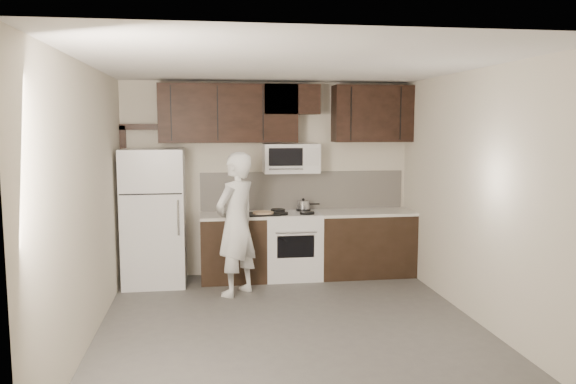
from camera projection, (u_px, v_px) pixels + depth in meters
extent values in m
plane|color=#524F4D|center=(292.00, 328.00, 5.86)|extent=(4.50, 4.50, 0.00)
plane|color=beige|center=(268.00, 179.00, 7.90)|extent=(4.00, 0.00, 4.00)
plane|color=white|center=(292.00, 65.00, 5.53)|extent=(4.50, 4.50, 0.00)
cube|color=black|center=(233.00, 248.00, 7.64)|extent=(0.87, 0.62, 0.87)
cube|color=black|center=(365.00, 244.00, 7.90)|extent=(1.32, 0.62, 0.87)
cube|color=white|center=(233.00, 215.00, 7.58)|extent=(0.87, 0.64, 0.04)
cube|color=white|center=(366.00, 212.00, 7.85)|extent=(1.32, 0.64, 0.04)
cube|color=silver|center=(292.00, 246.00, 7.75)|extent=(0.76, 0.62, 0.89)
cube|color=silver|center=(292.00, 213.00, 7.70)|extent=(0.76, 0.62, 0.02)
cube|color=black|center=(296.00, 247.00, 7.44)|extent=(0.50, 0.01, 0.30)
cylinder|color=silver|center=(296.00, 232.00, 7.39)|extent=(0.55, 0.02, 0.02)
cylinder|color=black|center=(281.00, 214.00, 7.52)|extent=(0.20, 0.20, 0.03)
cylinder|color=black|center=(307.00, 213.00, 7.57)|extent=(0.20, 0.20, 0.03)
cylinder|color=black|center=(278.00, 210.00, 7.82)|extent=(0.20, 0.20, 0.03)
cylinder|color=black|center=(303.00, 210.00, 7.87)|extent=(0.20, 0.20, 0.03)
cube|color=beige|center=(303.00, 190.00, 7.98)|extent=(2.90, 0.02, 0.54)
cube|color=black|center=(228.00, 113.00, 7.54)|extent=(1.85, 0.35, 0.78)
cube|color=black|center=(372.00, 114.00, 7.83)|extent=(1.10, 0.35, 0.78)
cube|color=black|center=(291.00, 100.00, 7.64)|extent=(0.76, 0.35, 0.40)
cube|color=silver|center=(291.00, 158.00, 7.72)|extent=(0.76, 0.38, 0.40)
cube|color=black|center=(286.00, 157.00, 7.51)|extent=(0.46, 0.01, 0.24)
cube|color=silver|center=(312.00, 157.00, 7.57)|extent=(0.18, 0.01, 0.24)
cylinder|color=silver|center=(286.00, 169.00, 7.51)|extent=(0.46, 0.02, 0.02)
cube|color=silver|center=(154.00, 217.00, 7.38)|extent=(0.80, 0.72, 1.80)
cube|color=black|center=(151.00, 194.00, 6.98)|extent=(0.77, 0.01, 0.02)
cylinder|color=silver|center=(178.00, 218.00, 7.04)|extent=(0.03, 0.03, 0.45)
cube|color=black|center=(125.00, 203.00, 7.62)|extent=(0.08, 0.08, 2.10)
cube|color=black|center=(139.00, 127.00, 7.53)|extent=(0.50, 0.08, 0.08)
cylinder|color=silver|center=(303.00, 206.00, 7.86)|extent=(0.19, 0.19, 0.14)
sphere|color=black|center=(303.00, 200.00, 7.85)|extent=(0.04, 0.04, 0.04)
cylinder|color=black|center=(313.00, 204.00, 7.88)|extent=(0.18, 0.02, 0.02)
cube|color=black|center=(263.00, 214.00, 7.50)|extent=(0.43, 0.34, 0.02)
cylinder|color=beige|center=(263.00, 213.00, 7.50)|extent=(0.30, 0.30, 0.02)
imported|color=white|center=(236.00, 224.00, 6.93)|extent=(0.75, 0.76, 1.78)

